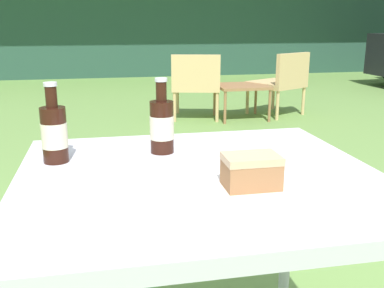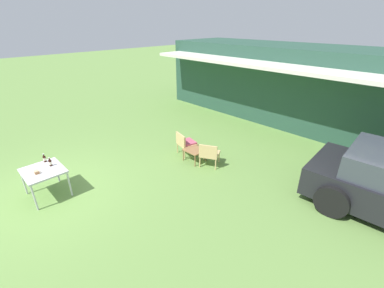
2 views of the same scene
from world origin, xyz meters
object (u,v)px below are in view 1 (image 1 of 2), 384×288
object	(u,v)px
garden_side_table	(242,88)
wicker_chair_cushioned	(196,82)
wicker_chair_plain	(281,80)
patio_table	(200,196)
cake_on_plate	(246,179)
cola_bottle_near	(162,125)
cola_bottle_far	(54,133)

from	to	relation	value
garden_side_table	wicker_chair_cushioned	bearing A→B (deg)	168.05
wicker_chair_plain	patio_table	distance (m)	4.18
patio_table	cake_on_plate	distance (m)	0.19
garden_side_table	cola_bottle_near	bearing A→B (deg)	-111.20
wicker_chair_cushioned	cola_bottle_far	size ratio (longest dim) A/B	3.30
wicker_chair_cushioned	cola_bottle_near	distance (m)	3.70
cake_on_plate	garden_side_table	bearing A→B (deg)	72.49
wicker_chair_plain	garden_side_table	distance (m)	0.51
wicker_chair_plain	patio_table	xyz separation A→B (m)	(-1.78, -3.78, 0.23)
patio_table	cola_bottle_near	xyz separation A→B (m)	(-0.07, 0.21, 0.14)
wicker_chair_cushioned	cola_bottle_near	bearing A→B (deg)	90.03
cake_on_plate	cola_bottle_near	size ratio (longest dim) A/B	1.10
cola_bottle_near	garden_side_table	bearing A→B (deg)	68.80
wicker_chair_cushioned	garden_side_table	xyz separation A→B (m)	(0.49, -0.10, -0.07)
wicker_chair_cushioned	patio_table	xyz separation A→B (m)	(-0.79, -3.79, 0.22)
cola_bottle_far	cake_on_plate	bearing A→B (deg)	-35.59
wicker_chair_cushioned	cake_on_plate	xyz separation A→B (m)	(-0.72, -3.93, 0.32)
garden_side_table	patio_table	world-z (taller)	patio_table
patio_table	cola_bottle_near	distance (m)	0.26
garden_side_table	cola_bottle_near	world-z (taller)	cola_bottle_near
garden_side_table	cola_bottle_far	distance (m)	3.90
cola_bottle_near	cola_bottle_far	distance (m)	0.30
cake_on_plate	cola_bottle_near	world-z (taller)	cola_bottle_near
garden_side_table	cola_bottle_far	bearing A→B (deg)	-115.11
patio_table	cake_on_plate	xyz separation A→B (m)	(0.07, -0.14, 0.09)
garden_side_table	cola_bottle_near	size ratio (longest dim) A/B	2.51
cola_bottle_far	wicker_chair_cushioned	bearing A→B (deg)	72.28
wicker_chair_plain	garden_side_table	xyz separation A→B (m)	(-0.50, -0.09, -0.07)
wicker_chair_cushioned	garden_side_table	size ratio (longest dim) A/B	1.32
wicker_chair_plain	patio_table	size ratio (longest dim) A/B	0.79
wicker_chair_plain	cola_bottle_far	bearing A→B (deg)	31.06
garden_side_table	cake_on_plate	distance (m)	4.03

